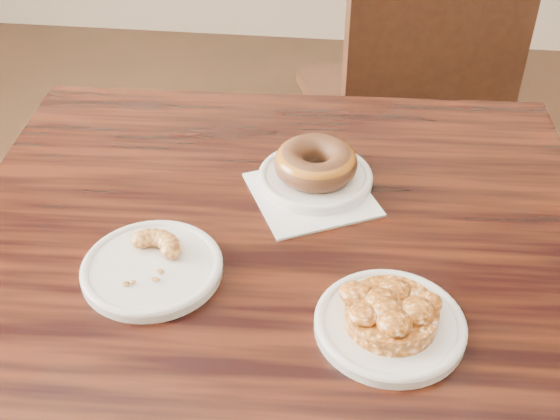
# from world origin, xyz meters

# --- Properties ---
(chair_far) EXTENTS (0.60, 0.60, 0.90)m
(chair_far) POSITION_xyz_m (-0.00, 1.14, 0.45)
(chair_far) COLOR black
(chair_far) RESTS_ON floor
(napkin) EXTENTS (0.22, 0.22, 0.00)m
(napkin) POSITION_xyz_m (-0.17, 0.31, 0.75)
(napkin) COLOR white
(napkin) RESTS_ON cafe_table
(plate_donut) EXTENTS (0.17, 0.17, 0.01)m
(plate_donut) POSITION_xyz_m (-0.16, 0.34, 0.76)
(plate_donut) COLOR white
(plate_donut) RESTS_ON napkin
(plate_cruller) EXTENTS (0.18, 0.18, 0.01)m
(plate_cruller) POSITION_xyz_m (-0.35, 0.13, 0.76)
(plate_cruller) COLOR white
(plate_cruller) RESTS_ON cafe_table
(plate_fritter) EXTENTS (0.18, 0.18, 0.01)m
(plate_fritter) POSITION_xyz_m (-0.06, 0.06, 0.76)
(plate_fritter) COLOR white
(plate_fritter) RESTS_ON cafe_table
(glazed_donut) EXTENTS (0.12, 0.12, 0.04)m
(glazed_donut) POSITION_xyz_m (-0.16, 0.34, 0.79)
(glazed_donut) COLOR brown
(glazed_donut) RESTS_ON plate_donut
(apple_fritter) EXTENTS (0.14, 0.14, 0.04)m
(apple_fritter) POSITION_xyz_m (-0.06, 0.06, 0.78)
(apple_fritter) COLOR #4E2408
(apple_fritter) RESTS_ON plate_fritter
(cruller_fragment) EXTENTS (0.09, 0.09, 0.02)m
(cruller_fragment) POSITION_xyz_m (-0.35, 0.13, 0.77)
(cruller_fragment) COLOR brown
(cruller_fragment) RESTS_ON plate_cruller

